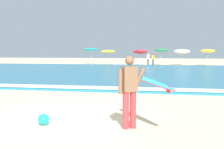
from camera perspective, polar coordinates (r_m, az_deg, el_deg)
The scene contains 13 objects.
ground_plane at distance 9.13m, azimuth -8.57°, elevation -7.57°, with size 160.00×160.00×0.00m, color beige.
sea at distance 28.32m, azimuth 6.28°, elevation 0.43°, with size 120.00×28.00×0.14m, color teal.
surf_foam at distance 15.14m, azimuth 0.32°, elevation -2.37°, with size 120.00×1.29×0.01m, color white.
surfer_with_board at distance 7.83m, azimuth 4.47°, elevation -1.89°, with size 1.58×2.17×1.73m.
beach_umbrella_0 at distance 47.01m, azimuth -3.64°, elevation 4.34°, with size 2.14×2.16×2.40m.
beach_umbrella_1 at distance 44.73m, azimuth -0.69°, elevation 4.02°, with size 1.96×1.96×2.05m.
beach_umbrella_2 at distance 43.85m, azimuth 4.89°, elevation 3.97°, with size 1.90×1.94×2.17m.
beach_umbrella_3 at distance 43.68m, azimuth 8.58°, elevation 4.20°, with size 1.75×1.76×2.26m.
beach_umbrella_4 at distance 45.72m, azimuth 12.04°, elevation 3.95°, with size 2.23×2.23×2.15m.
beach_umbrella_5 at distance 44.51m, azimuth 16.30°, elevation 3.94°, with size 1.89×1.89×2.16m.
beachgoer_near_row_left at distance 43.56m, azimuth 6.30°, elevation 2.69°, with size 0.32×0.20×1.58m.
beachgoer_near_row_mid at distance 42.07m, azimuth 7.15°, elevation 2.64°, with size 0.32×0.20×1.58m.
beach_ball at distance 8.39m, azimuth -11.81°, elevation -7.63°, with size 0.29×0.29×0.29m, color #19ADB2.
Camera 1 is at (3.30, -8.31, 1.82)m, focal length 52.66 mm.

